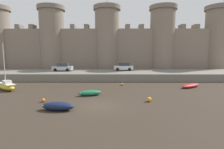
% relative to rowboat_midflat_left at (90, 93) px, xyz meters
% --- Properties ---
extents(ground_plane, '(160.00, 160.00, 0.00)m').
position_rel_rowboat_midflat_left_xyz_m(ground_plane, '(1.32, -4.15, -0.36)').
color(ground_plane, '#382D23').
extents(quay_road, '(67.98, 10.00, 1.39)m').
position_rel_rowboat_midflat_left_xyz_m(quay_road, '(1.32, 14.99, 0.33)').
color(quay_road, slate).
rests_on(quay_road, ground).
extents(castle, '(62.80, 6.81, 19.73)m').
position_rel_rowboat_midflat_left_xyz_m(castle, '(1.32, 24.35, 7.10)').
color(castle, gray).
rests_on(castle, ground).
extents(rowboat_midflat_left, '(3.01, 1.80, 0.69)m').
position_rel_rowboat_midflat_left_xyz_m(rowboat_midflat_left, '(0.00, 0.00, 0.00)').
color(rowboat_midflat_left, '#1E6B47').
rests_on(rowboat_midflat_left, ground).
extents(rowboat_foreground_centre, '(3.16, 1.54, 0.77)m').
position_rel_rowboat_midflat_left_xyz_m(rowboat_foreground_centre, '(-2.21, -5.47, 0.04)').
color(rowboat_foreground_centre, '#141E3D').
rests_on(rowboat_foreground_centre, ground).
extents(sailboat_foreground_left, '(4.24, 3.86, 6.54)m').
position_rel_rowboat_midflat_left_xyz_m(sailboat_foreground_left, '(-12.19, 3.17, 0.22)').
color(sailboat_foreground_left, yellow).
rests_on(sailboat_foreground_left, ground).
extents(rowboat_midflat_right, '(3.95, 3.28, 0.56)m').
position_rel_rowboat_midflat_left_xyz_m(rowboat_midflat_right, '(14.59, 5.18, -0.06)').
color(rowboat_midflat_right, red).
rests_on(rowboat_midflat_right, ground).
extents(mooring_buoy_off_centre, '(0.40, 0.40, 0.40)m').
position_rel_rowboat_midflat_left_xyz_m(mooring_buoy_off_centre, '(-4.60, -2.86, -0.16)').
color(mooring_buoy_off_centre, orange).
rests_on(mooring_buoy_off_centre, ground).
extents(mooring_buoy_near_shore, '(0.38, 0.38, 0.38)m').
position_rel_rowboat_midflat_left_xyz_m(mooring_buoy_near_shore, '(4.30, 6.72, -0.17)').
color(mooring_buoy_near_shore, orange).
rests_on(mooring_buoy_near_shore, ground).
extents(mooring_buoy_near_channel, '(0.51, 0.51, 0.51)m').
position_rel_rowboat_midflat_left_xyz_m(mooring_buoy_near_channel, '(6.72, -2.64, -0.11)').
color(mooring_buoy_near_channel, orange).
rests_on(mooring_buoy_near_channel, ground).
extents(car_quay_west, '(4.15, 1.99, 1.62)m').
position_rel_rowboat_midflat_left_xyz_m(car_quay_west, '(5.15, 16.98, 1.80)').
color(car_quay_west, silver).
rests_on(car_quay_west, quay_road).
extents(car_quay_centre_west, '(4.15, 1.99, 1.62)m').
position_rel_rowboat_midflat_left_xyz_m(car_quay_centre_west, '(-7.76, 15.61, 1.80)').
color(car_quay_centre_west, '#B2B5B7').
rests_on(car_quay_centre_west, quay_road).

